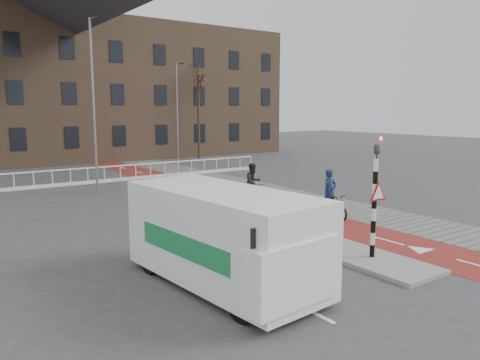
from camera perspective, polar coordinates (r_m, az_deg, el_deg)
ground at (r=16.11m, az=11.58°, el=-7.36°), size 120.00×120.00×0.00m
bike_lane at (r=24.64m, az=-3.05°, el=-1.63°), size 2.50×60.00×0.01m
sidewalk at (r=26.21m, az=2.15°, el=-1.00°), size 3.00×60.00×0.01m
curb_island at (r=18.55m, az=1.04°, el=-4.86°), size 1.80×16.00×0.12m
traffic_signal at (r=13.93m, az=16.16°, el=-1.63°), size 0.80×0.80×3.68m
bollard at (r=16.18m, az=7.04°, el=-5.26°), size 0.12×0.12×0.80m
cyclist_near at (r=19.13m, az=10.85°, el=-2.70°), size 0.68×1.93×2.01m
cyclist_far at (r=21.31m, az=1.60°, el=-1.02°), size 0.86×1.84×1.95m
van at (r=11.71m, az=-2.09°, el=-6.79°), size 2.74×5.81×2.42m
railing at (r=28.58m, az=-21.87°, el=-0.20°), size 28.00×0.10×0.99m
townhouse_row at (r=43.52m, az=-24.50°, el=12.39°), size 46.00×10.00×15.90m
tree_right at (r=42.17m, az=-5.08°, el=8.24°), size 0.21×0.21×8.25m
streetlight_near at (r=25.47m, az=-17.40°, el=8.42°), size 0.12×0.12×8.93m
streetlight_right at (r=37.03m, az=-7.66°, el=7.90°), size 0.12×0.12×7.93m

